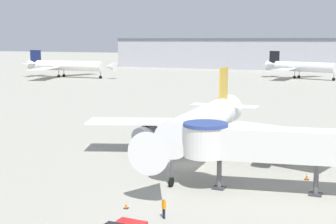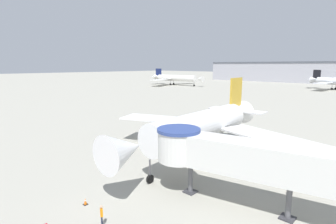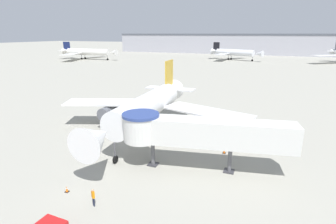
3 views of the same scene
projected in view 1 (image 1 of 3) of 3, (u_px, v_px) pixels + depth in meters
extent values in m
plane|color=#9E9B8E|center=(188.00, 165.00, 51.08)|extent=(800.00, 800.00, 0.00)
cylinder|color=white|center=(201.00, 124.00, 51.21)|extent=(4.53, 18.14, 3.66)
cone|color=white|center=(157.00, 148.00, 39.71)|extent=(3.85, 4.20, 3.66)
cone|color=white|center=(224.00, 111.00, 60.69)|extent=(3.92, 5.66, 3.66)
cube|color=white|center=(141.00, 121.00, 56.61)|extent=(13.66, 8.70, 0.22)
cube|color=white|center=(281.00, 131.00, 50.72)|extent=(13.64, 7.64, 0.22)
cube|color=gold|center=(224.00, 86.00, 59.93)|extent=(0.41, 3.58, 4.75)
cube|color=white|center=(224.00, 106.00, 60.84)|extent=(8.91, 2.93, 0.18)
cylinder|color=#565960|center=(145.00, 134.00, 55.45)|extent=(2.18, 3.67, 2.01)
cylinder|color=#565960|center=(269.00, 143.00, 50.30)|extent=(2.18, 3.67, 2.01)
cylinder|color=#4C4C51|center=(171.00, 171.00, 43.25)|extent=(0.18, 0.18, 2.10)
cylinder|color=black|center=(171.00, 182.00, 43.41)|extent=(0.30, 0.91, 0.90)
cylinder|color=#4C4C51|center=(192.00, 144.00, 54.31)|extent=(0.22, 0.22, 2.10)
cylinder|color=black|center=(192.00, 153.00, 54.47)|extent=(0.44, 0.92, 0.90)
cylinder|color=#4C4C51|center=(220.00, 147.00, 53.14)|extent=(0.22, 0.22, 2.10)
cylinder|color=black|center=(220.00, 156.00, 53.30)|extent=(0.44, 0.92, 0.90)
cube|color=silver|center=(298.00, 146.00, 40.81)|extent=(16.53, 5.81, 2.80)
cylinder|color=silver|center=(205.00, 141.00, 42.53)|extent=(3.90, 3.90, 2.80)
cylinder|color=navy|center=(206.00, 125.00, 42.30)|extent=(4.10, 4.10, 0.30)
cylinder|color=#56565B|center=(219.00, 173.00, 42.70)|extent=(0.44, 0.44, 2.98)
cube|color=#333338|center=(219.00, 188.00, 42.92)|extent=(1.10, 1.10, 0.12)
cylinder|color=#56565B|center=(316.00, 179.00, 40.91)|extent=(0.44, 0.44, 2.98)
cube|color=#333338|center=(315.00, 194.00, 41.13)|extent=(1.10, 1.10, 0.12)
cube|color=black|center=(126.00, 208.00, 37.85)|extent=(0.36, 0.36, 0.04)
cone|color=orange|center=(126.00, 205.00, 37.80)|extent=(0.25, 0.25, 0.56)
cylinder|color=white|center=(126.00, 204.00, 37.79)|extent=(0.14, 0.14, 0.07)
cube|color=black|center=(307.00, 179.00, 45.64)|extent=(0.41, 0.41, 0.04)
cone|color=orange|center=(307.00, 176.00, 45.59)|extent=(0.28, 0.28, 0.65)
cylinder|color=white|center=(307.00, 175.00, 45.57)|extent=(0.16, 0.16, 0.08)
cylinder|color=#1E2338|center=(163.00, 213.00, 35.69)|extent=(0.12, 0.12, 0.81)
cylinder|color=#1E2338|center=(165.00, 214.00, 35.56)|extent=(0.12, 0.12, 0.81)
cube|color=orange|center=(164.00, 204.00, 35.52)|extent=(0.37, 0.32, 0.64)
sphere|color=tan|center=(164.00, 199.00, 35.45)|extent=(0.22, 0.22, 0.22)
cylinder|color=silver|center=(304.00, 67.00, 163.00)|extent=(22.09, 10.94, 3.44)
cone|color=silver|center=(274.00, 66.00, 171.48)|extent=(6.04, 5.02, 3.44)
cube|color=silver|center=(285.00, 69.00, 158.94)|extent=(5.52, 13.80, 0.22)
cube|color=silver|center=(309.00, 67.00, 171.05)|extent=(12.35, 13.79, 0.22)
cube|color=black|center=(274.00, 57.00, 170.83)|extent=(3.89, 1.63, 4.48)
cube|color=silver|center=(273.00, 64.00, 171.57)|extent=(5.87, 9.67, 0.18)
cylinder|color=#4C4C51|center=(334.00, 76.00, 155.96)|extent=(0.18, 0.18, 1.98)
cylinder|color=black|center=(334.00, 79.00, 156.11)|extent=(1.12, 0.62, 1.10)
cylinder|color=#4C4C51|center=(295.00, 74.00, 164.23)|extent=(0.22, 0.22, 1.98)
cylinder|color=black|center=(295.00, 77.00, 164.38)|extent=(1.17, 0.76, 1.10)
cylinder|color=#4C4C51|center=(299.00, 74.00, 166.43)|extent=(0.22, 0.22, 1.98)
cylinder|color=black|center=(299.00, 77.00, 166.58)|extent=(1.17, 0.76, 1.10)
cylinder|color=white|center=(69.00, 66.00, 169.25)|extent=(27.55, 4.05, 3.53)
cone|color=white|center=(110.00, 67.00, 162.72)|extent=(3.95, 3.60, 3.53)
cone|color=white|center=(35.00, 65.00, 174.98)|extent=(5.36, 3.63, 3.53)
cube|color=white|center=(44.00, 69.00, 161.42)|extent=(11.01, 17.71, 0.22)
cube|color=white|center=(77.00, 66.00, 179.87)|extent=(10.48, 17.69, 0.22)
cube|color=#141E4C|center=(36.00, 56.00, 174.39)|extent=(4.77, 0.33, 4.59)
cube|color=white|center=(35.00, 63.00, 174.98)|extent=(3.55, 11.42, 0.18)
cylinder|color=#4C4C51|center=(100.00, 74.00, 164.67)|extent=(0.18, 0.18, 2.03)
cylinder|color=black|center=(101.00, 77.00, 164.83)|extent=(1.10, 0.28, 1.10)
cylinder|color=#4C4C51|center=(59.00, 73.00, 169.54)|extent=(0.22, 0.22, 2.03)
cylinder|color=black|center=(59.00, 76.00, 169.70)|extent=(1.11, 0.42, 1.10)
cylinder|color=#4C4C51|center=(64.00, 73.00, 172.44)|extent=(0.22, 0.22, 2.03)
cylinder|color=black|center=(64.00, 75.00, 172.59)|extent=(1.11, 0.42, 1.10)
cube|color=#A8A8B2|center=(286.00, 55.00, 216.18)|extent=(165.68, 22.96, 13.21)
cube|color=#4C515B|center=(287.00, 39.00, 215.08)|extent=(165.68, 23.42, 1.20)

